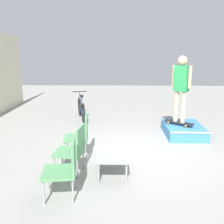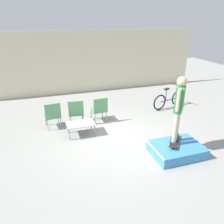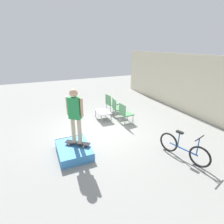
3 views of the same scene
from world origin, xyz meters
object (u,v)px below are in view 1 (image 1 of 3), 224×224
(skate_ramp_box, at_px, (183,130))
(patio_chair_right, at_px, (80,133))
(patio_chair_center, at_px, (74,148))
(coffee_table, at_px, (113,155))
(skateboard_on_ramp, at_px, (179,122))
(bicycle, at_px, (81,109))
(person_skater, at_px, (181,83))
(patio_chair_left, at_px, (65,166))

(skate_ramp_box, relative_size, patio_chair_right, 1.48)
(patio_chair_center, bearing_deg, coffee_table, 97.43)
(patio_chair_right, bearing_deg, skateboard_on_ramp, 115.50)
(skateboard_on_ramp, height_order, bicycle, bicycle)
(person_skater, bearing_deg, patio_chair_right, 72.49)
(person_skater, distance_m, patio_chair_center, 3.59)
(skate_ramp_box, distance_m, patio_chair_center, 3.60)
(skateboard_on_ramp, distance_m, coffee_table, 2.95)
(skateboard_on_ramp, bearing_deg, person_skater, 0.00)
(skateboard_on_ramp, height_order, patio_chair_right, patio_chair_right)
(patio_chair_right, bearing_deg, skate_ramp_box, 114.17)
(skate_ramp_box, relative_size, skateboard_on_ramp, 1.79)
(skate_ramp_box, bearing_deg, person_skater, 90.98)
(patio_chair_left, bearing_deg, coffee_table, 130.35)
(skateboard_on_ramp, bearing_deg, patio_chair_right, 69.10)
(skateboard_on_ramp, relative_size, patio_chair_center, 0.83)
(skate_ramp_box, relative_size, patio_chair_center, 1.48)
(bicycle, bearing_deg, skate_ramp_box, -132.83)
(patio_chair_center, bearing_deg, patio_chair_right, -173.44)
(skateboard_on_ramp, xyz_separation_m, coffee_table, (-2.33, 1.81, -0.01))
(patio_chair_center, bearing_deg, skate_ramp_box, 137.57)
(patio_chair_center, height_order, bicycle, patio_chair_center)
(skate_ramp_box, height_order, bicycle, bicycle)
(person_skater, xyz_separation_m, patio_chair_left, (-3.15, 2.55, -0.94))
(coffee_table, xyz_separation_m, patio_chair_left, (-0.81, 0.75, 0.16))
(patio_chair_left, bearing_deg, skateboard_on_ramp, 133.88)
(patio_chair_right, bearing_deg, patio_chair_left, -4.91)
(skate_ramp_box, height_order, patio_chair_center, patio_chair_center)
(person_skater, bearing_deg, coffee_table, 94.35)
(coffee_table, bearing_deg, skate_ramp_box, -39.89)
(patio_chair_right, xyz_separation_m, bicycle, (3.15, 0.43, -0.16))
(skateboard_on_ramp, xyz_separation_m, patio_chair_center, (-2.34, 2.55, 0.15))
(skateboard_on_ramp, distance_m, person_skater, 1.09)
(bicycle, bearing_deg, coffee_table, -178.56)
(coffee_table, xyz_separation_m, patio_chair_right, (0.83, 0.75, 0.16))
(skateboard_on_ramp, relative_size, coffee_table, 0.86)
(skate_ramp_box, relative_size, person_skater, 0.77)
(skateboard_on_ramp, distance_m, patio_chair_left, 4.05)
(person_skater, height_order, coffee_table, person_skater)
(patio_chair_left, relative_size, bicycle, 0.56)
(person_skater, relative_size, patio_chair_right, 1.92)
(skate_ramp_box, distance_m, skateboard_on_ramp, 0.27)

